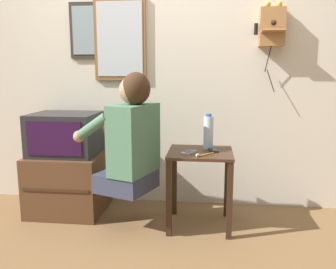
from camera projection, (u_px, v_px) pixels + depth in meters
ground_plane at (133, 262)px, 2.26m from camera, size 14.00×14.00×0.00m
wall_back at (157, 62)px, 3.11m from camera, size 6.80×0.05×2.55m
side_table at (200, 169)px, 2.72m from camera, size 0.48×0.46×0.59m
person at (131, 138)px, 2.61m from camera, size 0.62×0.56×0.88m
tv_stand at (69, 183)px, 3.05m from camera, size 0.61×0.56×0.50m
television at (65, 134)px, 2.98m from camera, size 0.54×0.45×0.35m
wall_phone_antique at (272, 26)px, 2.88m from camera, size 0.24×0.19×0.73m
framed_picture at (91, 30)px, 3.09m from camera, size 0.38×0.03×0.48m
wall_mirror at (120, 39)px, 3.08m from camera, size 0.45×0.03×0.70m
cell_phone_held at (189, 152)px, 2.65m from camera, size 0.11×0.14×0.01m
cell_phone_spare at (213, 150)px, 2.71m from camera, size 0.08×0.13×0.01m
water_bottle at (208, 132)px, 2.77m from camera, size 0.08×0.08×0.27m
toothbrush at (204, 155)px, 2.56m from camera, size 0.13×0.14×0.02m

